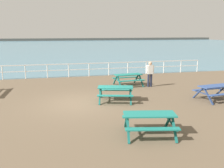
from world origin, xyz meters
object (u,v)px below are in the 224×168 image
object	(u,v)px
picnic_table_far_left	(149,119)
picnic_table_near_left	(215,89)
picnic_table_near_right	(128,77)
picnic_table_mid_centre	(115,90)
visitor	(150,72)

from	to	relation	value
picnic_table_far_left	picnic_table_near_left	bearing A→B (deg)	46.00
picnic_table_near_right	picnic_table_mid_centre	size ratio (longest dim) A/B	0.90
picnic_table_near_right	picnic_table_far_left	size ratio (longest dim) A/B	0.93
picnic_table_near_right	visitor	distance (m)	1.49
picnic_table_near_left	picnic_table_near_right	size ratio (longest dim) A/B	1.03
picnic_table_mid_centre	picnic_table_far_left	distance (m)	4.48
picnic_table_near_left	picnic_table_near_right	xyz separation A→B (m)	(-3.41, 4.54, 0.00)
picnic_table_near_left	picnic_table_mid_centre	distance (m)	5.29
picnic_table_mid_centre	picnic_table_near_left	bearing A→B (deg)	4.72
picnic_table_near_right	visitor	bearing A→B (deg)	-31.96
picnic_table_near_left	visitor	distance (m)	4.45
picnic_table_near_left	picnic_table_mid_centre	size ratio (longest dim) A/B	0.93
picnic_table_mid_centre	visitor	bearing A→B (deg)	58.78
picnic_table_mid_centre	visitor	world-z (taller)	visitor
picnic_table_mid_centre	picnic_table_far_left	world-z (taller)	same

